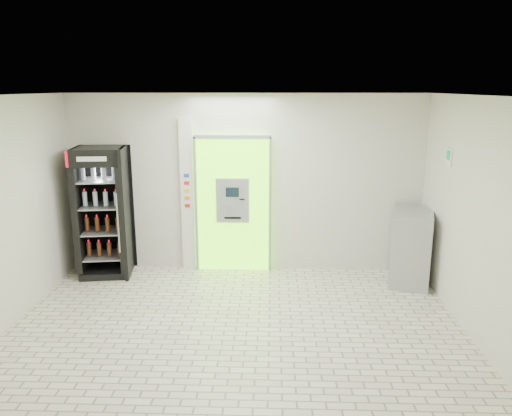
{
  "coord_description": "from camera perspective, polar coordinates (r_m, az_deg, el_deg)",
  "views": [
    {
      "loc": [
        0.48,
        -5.79,
        3.11
      ],
      "look_at": [
        0.23,
        1.2,
        1.39
      ],
      "focal_mm": 35.0,
      "sensor_mm": 36.0,
      "label": 1
    }
  ],
  "objects": [
    {
      "name": "room_shell",
      "position": [
        5.95,
        -2.62,
        1.47
      ],
      "size": [
        6.0,
        6.0,
        6.0
      ],
      "color": "beige",
      "rests_on": "ground"
    },
    {
      "name": "steel_cabinet",
      "position": [
        8.39,
        17.27,
        -4.27
      ],
      "size": [
        0.84,
        1.03,
        1.2
      ],
      "rotation": [
        0.0,
        0.0,
        -0.28
      ],
      "color": "#9C9FA3",
      "rests_on": "ground"
    },
    {
      "name": "ground",
      "position": [
        6.59,
        -2.44,
        -14.37
      ],
      "size": [
        6.0,
        6.0,
        0.0
      ],
      "primitive_type": "plane",
      "color": "beige",
      "rests_on": "ground"
    },
    {
      "name": "pillar",
      "position": [
        8.56,
        -7.82,
        1.45
      ],
      "size": [
        0.22,
        0.11,
        2.6
      ],
      "color": "silver",
      "rests_on": "ground"
    },
    {
      "name": "exit_sign",
      "position": [
        7.68,
        21.18,
        5.47
      ],
      "size": [
        0.02,
        0.22,
        0.26
      ],
      "color": "white",
      "rests_on": "room_shell"
    },
    {
      "name": "beverage_cooler",
      "position": [
        8.67,
        -16.95,
        -0.69
      ],
      "size": [
        0.9,
        0.84,
        2.15
      ],
      "rotation": [
        0.0,
        0.0,
        0.14
      ],
      "color": "black",
      "rests_on": "ground"
    },
    {
      "name": "atm_assembly",
      "position": [
        8.46,
        -2.62,
        0.52
      ],
      "size": [
        1.3,
        0.24,
        2.33
      ],
      "color": "#6FF617",
      "rests_on": "ground"
    }
  ]
}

